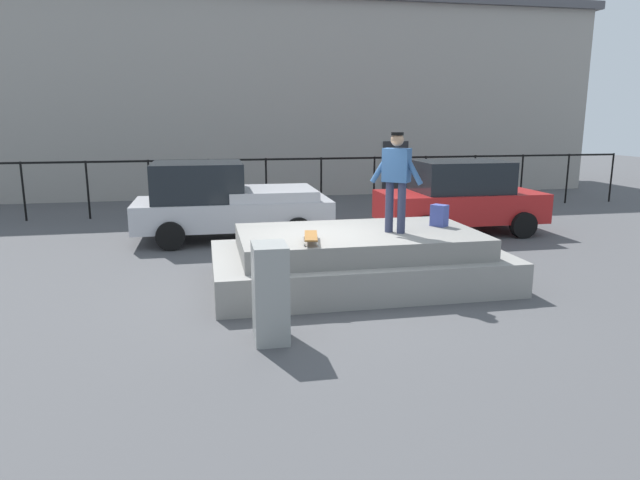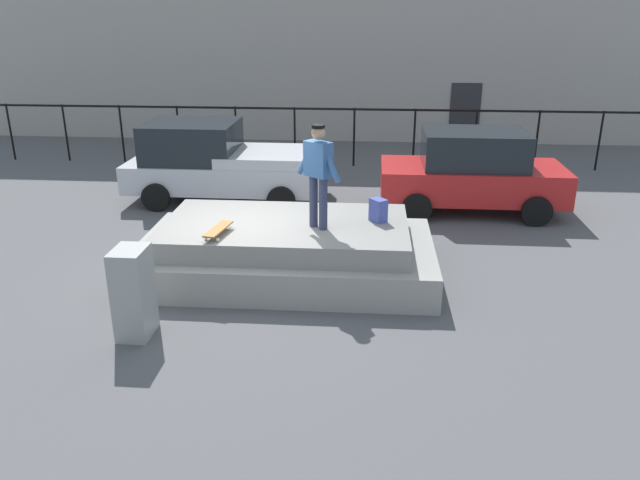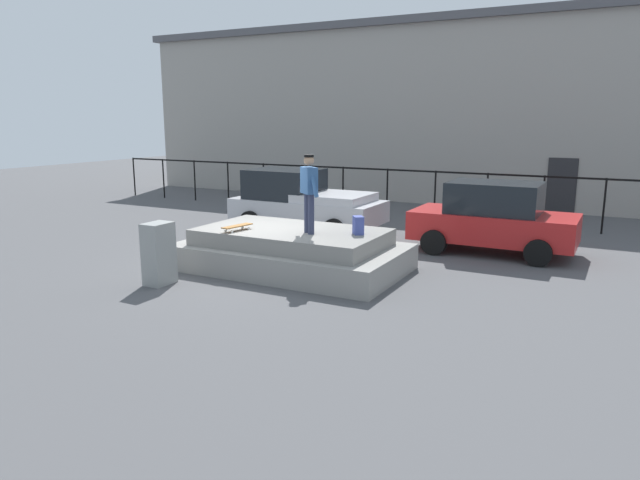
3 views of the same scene
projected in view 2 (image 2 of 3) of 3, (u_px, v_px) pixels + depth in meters
The scene contains 10 objects.
ground_plane at pixel (242, 275), 10.74m from camera, with size 60.00×60.00×0.00m, color #4C4C4F.
concrete_ledge at pixel (286, 250), 10.71m from camera, with size 5.05×2.88×0.93m.
skateboarder at pixel (318, 169), 9.92m from camera, with size 0.78×0.67×1.70m.
skateboard at pixel (218, 229), 9.90m from camera, with size 0.34×0.82×0.12m.
backpack at pixel (378, 210), 10.51m from camera, with size 0.28×0.20×0.39m, color #3F4C99.
car_silver_pickup_near at pixel (220, 162), 14.67m from camera, with size 4.63×2.27×1.85m.
car_red_sedan_mid at pixel (472, 171), 13.85m from camera, with size 4.05×2.12×1.82m.
utility_box at pixel (133, 293), 8.60m from camera, with size 0.44×0.60×1.30m, color gray.
fence_row at pixel (295, 126), 17.84m from camera, with size 24.06×0.06×1.68m.
warehouse_building at pixel (316, 26), 23.82m from camera, with size 27.17×8.04×7.27m.
Camera 2 is at (2.12, -9.70, 4.37)m, focal length 34.85 mm.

